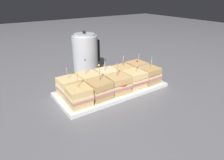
{
  "coord_description": "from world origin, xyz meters",
  "views": [
    {
      "loc": [
        -0.52,
        -0.78,
        0.48
      ],
      "look_at": [
        0.0,
        0.0,
        0.06
      ],
      "focal_mm": 32.0,
      "sensor_mm": 36.0,
      "label": 1
    }
  ],
  "objects_px": {
    "sandwich_back_right": "(123,73)",
    "sandwich_back_far_left": "(69,87)",
    "sandwich_back_center": "(106,77)",
    "sandwich_back_far_right": "(137,69)",
    "sandwich_front_far_left": "(79,96)",
    "sandwich_front_right": "(134,79)",
    "serving_platter": "(112,89)",
    "sandwich_back_left": "(89,82)",
    "sandwich_front_center": "(118,84)",
    "sandwich_front_left": "(99,89)",
    "kettle_steel": "(85,54)",
    "sandwich_front_far_right": "(149,75)"
  },
  "relations": [
    {
      "from": "sandwich_front_center",
      "to": "sandwich_back_far_left",
      "type": "height_order",
      "value": "sandwich_front_center"
    },
    {
      "from": "sandwich_back_far_left",
      "to": "sandwich_back_far_right",
      "type": "height_order",
      "value": "sandwich_back_far_left"
    },
    {
      "from": "sandwich_front_far_right",
      "to": "sandwich_back_left",
      "type": "distance_m",
      "value": 0.33
    },
    {
      "from": "sandwich_front_left",
      "to": "sandwich_front_far_right",
      "type": "distance_m",
      "value": 0.32
    },
    {
      "from": "serving_platter",
      "to": "sandwich_front_right",
      "type": "height_order",
      "value": "sandwich_front_right"
    },
    {
      "from": "sandwich_front_far_right",
      "to": "sandwich_back_left",
      "type": "height_order",
      "value": "sandwich_back_left"
    },
    {
      "from": "sandwich_back_left",
      "to": "sandwich_back_far_right",
      "type": "distance_m",
      "value": 0.32
    },
    {
      "from": "sandwich_back_far_left",
      "to": "sandwich_back_left",
      "type": "distance_m",
      "value": 0.1
    },
    {
      "from": "sandwich_back_center",
      "to": "sandwich_back_far_right",
      "type": "xyz_separation_m",
      "value": [
        0.21,
        0.0,
        0.0
      ]
    },
    {
      "from": "sandwich_back_center",
      "to": "kettle_steel",
      "type": "distance_m",
      "value": 0.27
    },
    {
      "from": "sandwich_front_left",
      "to": "sandwich_front_far_right",
      "type": "relative_size",
      "value": 1.11
    },
    {
      "from": "sandwich_front_left",
      "to": "kettle_steel",
      "type": "height_order",
      "value": "kettle_steel"
    },
    {
      "from": "sandwich_back_far_left",
      "to": "sandwich_back_left",
      "type": "height_order",
      "value": "sandwich_back_left"
    },
    {
      "from": "serving_platter",
      "to": "sandwich_back_far_right",
      "type": "distance_m",
      "value": 0.22
    },
    {
      "from": "sandwich_back_center",
      "to": "sandwich_back_right",
      "type": "xyz_separation_m",
      "value": [
        0.11,
        -0.0,
        -0.0
      ]
    },
    {
      "from": "sandwich_front_far_right",
      "to": "sandwich_back_left",
      "type": "bearing_deg",
      "value": 162.08
    },
    {
      "from": "sandwich_front_far_left",
      "to": "sandwich_back_far_right",
      "type": "xyz_separation_m",
      "value": [
        0.42,
        0.11,
        0.0
      ]
    },
    {
      "from": "sandwich_back_far_left",
      "to": "sandwich_back_right",
      "type": "bearing_deg",
      "value": -0.43
    },
    {
      "from": "sandwich_front_left",
      "to": "kettle_steel",
      "type": "relative_size",
      "value": 0.62
    },
    {
      "from": "sandwich_front_center",
      "to": "sandwich_back_far_right",
      "type": "distance_m",
      "value": 0.24
    },
    {
      "from": "sandwich_front_center",
      "to": "kettle_steel",
      "type": "distance_m",
      "value": 0.37
    },
    {
      "from": "sandwich_back_left",
      "to": "sandwich_front_right",
      "type": "bearing_deg",
      "value": -25.95
    },
    {
      "from": "sandwich_front_far_left",
      "to": "sandwich_back_far_left",
      "type": "xyz_separation_m",
      "value": [
        0.0,
        0.11,
        0.0
      ]
    },
    {
      "from": "sandwich_front_right",
      "to": "sandwich_front_far_right",
      "type": "distance_m",
      "value": 0.1
    },
    {
      "from": "sandwich_back_right",
      "to": "sandwich_back_far_left",
      "type": "bearing_deg",
      "value": 179.57
    },
    {
      "from": "sandwich_front_far_left",
      "to": "kettle_steel",
      "type": "distance_m",
      "value": 0.44
    },
    {
      "from": "sandwich_back_left",
      "to": "sandwich_back_right",
      "type": "height_order",
      "value": "sandwich_back_left"
    },
    {
      "from": "sandwich_back_far_right",
      "to": "sandwich_front_left",
      "type": "bearing_deg",
      "value": -161.59
    },
    {
      "from": "sandwich_front_left",
      "to": "sandwich_front_right",
      "type": "xyz_separation_m",
      "value": [
        0.21,
        0.0,
        0.0
      ]
    },
    {
      "from": "sandwich_front_far_left",
      "to": "sandwich_front_center",
      "type": "height_order",
      "value": "sandwich_front_center"
    },
    {
      "from": "sandwich_front_far_left",
      "to": "sandwich_front_center",
      "type": "distance_m",
      "value": 0.21
    },
    {
      "from": "sandwich_front_far_left",
      "to": "sandwich_front_right",
      "type": "distance_m",
      "value": 0.32
    },
    {
      "from": "sandwich_back_left",
      "to": "sandwich_back_center",
      "type": "relative_size",
      "value": 1.1
    },
    {
      "from": "serving_platter",
      "to": "sandwich_front_right",
      "type": "distance_m",
      "value": 0.13
    },
    {
      "from": "sandwich_front_center",
      "to": "sandwich_back_far_right",
      "type": "xyz_separation_m",
      "value": [
        0.21,
        0.11,
        -0.0
      ]
    },
    {
      "from": "sandwich_back_far_left",
      "to": "sandwich_front_center",
      "type": "bearing_deg",
      "value": -26.83
    },
    {
      "from": "sandwich_back_far_right",
      "to": "serving_platter",
      "type": "bearing_deg",
      "value": -166.01
    },
    {
      "from": "sandwich_front_far_right",
      "to": "sandwich_back_center",
      "type": "xyz_separation_m",
      "value": [
        -0.21,
        0.1,
        0.0
      ]
    },
    {
      "from": "serving_platter",
      "to": "sandwich_front_center",
      "type": "bearing_deg",
      "value": -89.02
    },
    {
      "from": "sandwich_back_center",
      "to": "sandwich_back_far_right",
      "type": "height_order",
      "value": "sandwich_back_far_right"
    },
    {
      "from": "sandwich_back_far_left",
      "to": "sandwich_back_right",
      "type": "distance_m",
      "value": 0.32
    },
    {
      "from": "sandwich_back_center",
      "to": "kettle_steel",
      "type": "xyz_separation_m",
      "value": [
        0.01,
        0.26,
        0.06
      ]
    },
    {
      "from": "sandwich_front_center",
      "to": "sandwich_back_left",
      "type": "height_order",
      "value": "same"
    },
    {
      "from": "serving_platter",
      "to": "sandwich_front_far_left",
      "type": "relative_size",
      "value": 3.86
    },
    {
      "from": "sandwich_front_far_left",
      "to": "sandwich_back_left",
      "type": "height_order",
      "value": "sandwich_back_left"
    },
    {
      "from": "sandwich_back_right",
      "to": "sandwich_front_far_right",
      "type": "bearing_deg",
      "value": -44.69
    },
    {
      "from": "serving_platter",
      "to": "sandwich_back_right",
      "type": "distance_m",
      "value": 0.13
    },
    {
      "from": "sandwich_front_center",
      "to": "sandwich_front_far_right",
      "type": "height_order",
      "value": "sandwich_front_center"
    },
    {
      "from": "serving_platter",
      "to": "sandwich_back_right",
      "type": "height_order",
      "value": "sandwich_back_right"
    },
    {
      "from": "sandwich_front_far_right",
      "to": "sandwich_back_far_right",
      "type": "distance_m",
      "value": 0.1
    }
  ]
}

